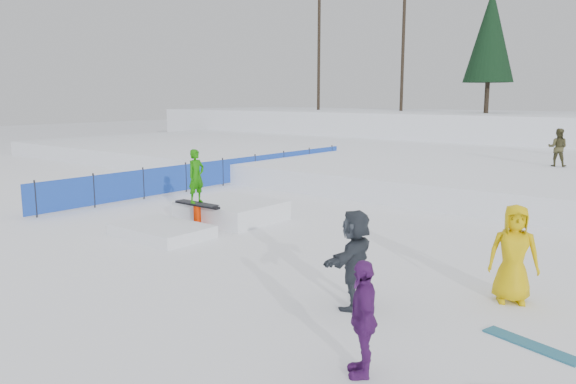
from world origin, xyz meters
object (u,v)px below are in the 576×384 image
Objects in this scene: walker_olive at (558,148)px; spectator_dark at (355,259)px; spectator_purple at (363,318)px; safety_fence at (223,172)px; spectator_yellow at (514,254)px; jib_rail_feature at (213,213)px.

spectator_dark is at bearing 84.66° from walker_olive.
spectator_dark reaches higher than spectator_purple.
safety_fence is 9.63× the size of spectator_dark.
safety_fence is 15.70m from spectator_purple.
spectator_purple is 0.89× the size of spectator_yellow.
spectator_yellow is 0.39× the size of jib_rail_feature.
walker_olive is 14.10m from spectator_yellow.
spectator_yellow is (12.97, -5.91, 0.30)m from safety_fence.
spectator_purple is (2.00, -17.65, -0.79)m from walker_olive.
safety_fence is at bearing -135.04° from spectator_dark.
spectator_yellow is at bearing -24.49° from safety_fence.
safety_fence is 14.25m from spectator_yellow.
spectator_yellow reaches higher than spectator_purple.
spectator_dark is (0.68, -15.73, -0.71)m from walker_olive.
walker_olive is at bearing 149.89° from spectator_purple.
walker_olive reaches higher than spectator_yellow.
safety_fence is at bearing 130.25° from spectator_yellow.
spectator_purple is 9.03m from jib_rail_feature.
safety_fence is at bearing -164.87° from spectator_purple.
safety_fence is at bearing 133.06° from jib_rail_feature.
spectator_dark is 0.38× the size of jib_rail_feature.
walker_olive is 0.89× the size of spectator_dark.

